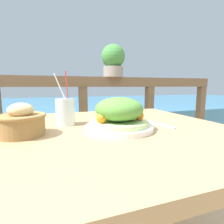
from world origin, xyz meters
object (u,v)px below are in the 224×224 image
Objects in this scene: drink_glass at (66,112)px; bread_basket at (22,122)px; salad_plate at (119,116)px; potted_plant at (113,60)px.

bread_basket is at bearing -141.36° from drink_glass.
drink_glass is at bearing 38.64° from bread_basket.
drink_glass is at bearing 139.71° from salad_plate.
salad_plate reaches higher than bread_basket.
potted_plant is at bearing 56.51° from drink_glass.
salad_plate is 1.14× the size of drink_glass.
bread_basket is at bearing 174.03° from salad_plate.
bread_basket is (-0.36, 0.04, -0.01)m from salad_plate.
potted_plant is (0.66, 0.88, 0.37)m from bread_basket.
drink_glass is 1.43× the size of bread_basket.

